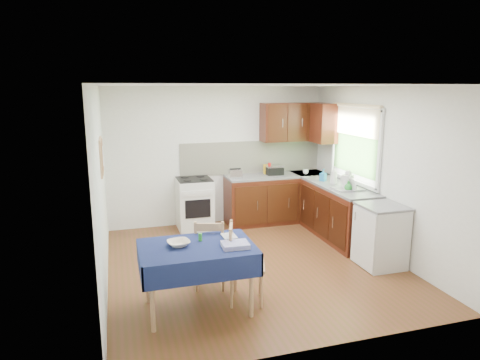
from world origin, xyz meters
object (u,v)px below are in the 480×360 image
object	(u,v)px
dining_table	(197,255)
dish_rack	(348,188)
kettle	(348,181)
toaster	(235,174)
sandwich_press	(274,170)
chair_far	(210,251)
chair_near	(242,261)

from	to	relation	value
dining_table	dish_rack	size ratio (longest dim) A/B	2.87
dining_table	kettle	size ratio (longest dim) A/B	4.18
toaster	sandwich_press	size ratio (longest dim) A/B	0.78
dining_table	sandwich_press	xyz separation A→B (m)	(2.00, 2.85, 0.33)
dish_rack	kettle	distance (m)	0.12
dining_table	chair_far	size ratio (longest dim) A/B	1.39
dining_table	kettle	xyz separation A→B (m)	(2.70, 1.43, 0.38)
dining_table	chair_near	xyz separation A→B (m)	(0.54, 0.04, -0.16)
dining_table	kettle	distance (m)	3.08
chair_near	dish_rack	size ratio (longest dim) A/B	2.15
dining_table	chair_near	distance (m)	0.56
dish_rack	sandwich_press	bearing A→B (deg)	130.13
dish_rack	kettle	bearing A→B (deg)	79.65
dish_rack	chair_near	bearing A→B (deg)	-133.09
chair_near	kettle	world-z (taller)	kettle
dish_rack	chair_far	bearing A→B (deg)	-144.99
chair_far	toaster	xyz separation A→B (m)	(0.96, 2.23, 0.50)
chair_far	dish_rack	xyz separation A→B (m)	(2.43, 0.90, 0.45)
dining_table	dish_rack	bearing A→B (deg)	46.77
chair_near	dish_rack	distance (m)	2.58
dining_table	sandwich_press	size ratio (longest dim) A/B	4.20
chair_far	kettle	xyz separation A→B (m)	(2.45, 0.94, 0.56)
dining_table	chair_far	xyz separation A→B (m)	(0.25, 0.50, -0.18)
sandwich_press	chair_far	bearing A→B (deg)	-101.95
kettle	sandwich_press	bearing A→B (deg)	116.50
kettle	chair_near	bearing A→B (deg)	-147.31
chair_far	kettle	world-z (taller)	kettle
dish_rack	toaster	bearing A→B (deg)	152.48
chair_far	chair_near	xyz separation A→B (m)	(0.28, -0.45, 0.02)
dining_table	chair_near	bearing A→B (deg)	23.73
chair_near	kettle	distance (m)	2.63
dining_table	sandwich_press	distance (m)	3.49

